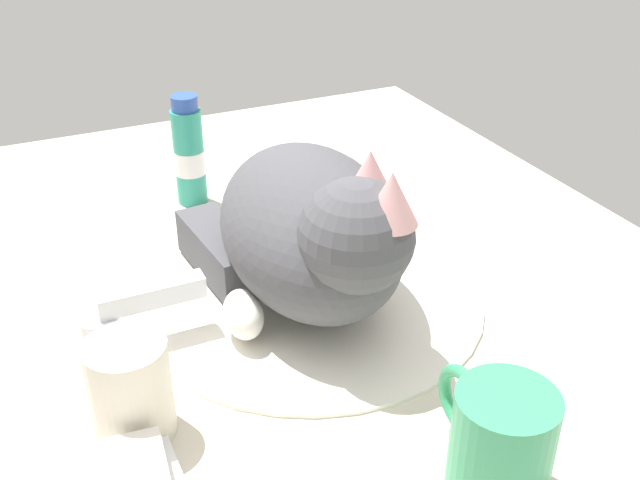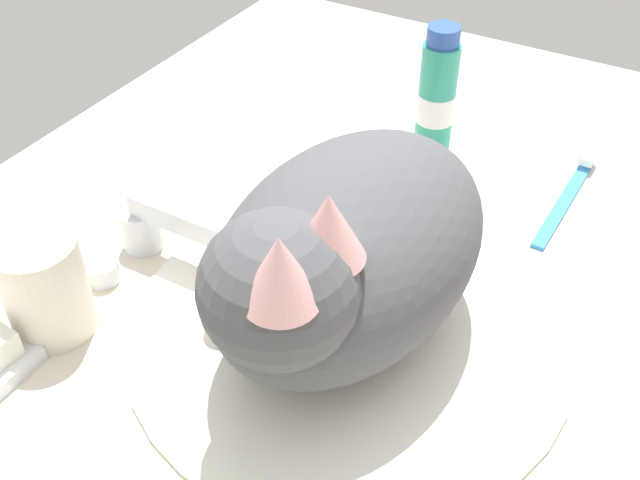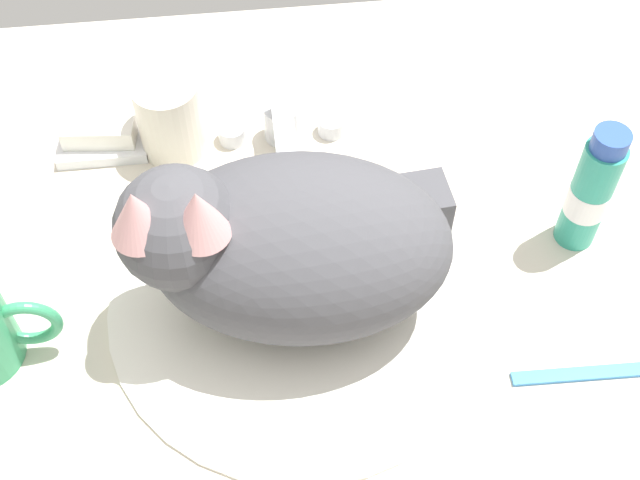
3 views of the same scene
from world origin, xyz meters
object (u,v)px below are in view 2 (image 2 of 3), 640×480
(cat, at_px, (339,255))
(toothpaste_bottle, at_px, (437,97))
(faucet, at_px, (154,227))
(toothbrush, at_px, (569,193))
(rinse_cup, at_px, (45,287))

(cat, relative_size, toothpaste_bottle, 2.13)
(faucet, xyz_separation_m, toothbrush, (0.26, -0.29, -0.02))
(cat, bearing_deg, toothbrush, -21.07)
(toothbrush, bearing_deg, cat, 158.93)
(faucet, xyz_separation_m, cat, (-0.01, -0.19, 0.06))
(cat, distance_m, toothpaste_bottle, 0.28)
(toothpaste_bottle, bearing_deg, rinse_cup, 157.18)
(cat, xyz_separation_m, toothpaste_bottle, (0.28, 0.04, -0.02))
(cat, height_order, toothpaste_bottle, cat)
(rinse_cup, xyz_separation_m, toothpaste_bottle, (0.37, -0.16, 0.02))
(cat, height_order, toothbrush, cat)
(rinse_cup, relative_size, toothpaste_bottle, 0.61)
(rinse_cup, bearing_deg, toothpaste_bottle, -22.82)
(rinse_cup, bearing_deg, cat, -63.96)
(faucet, xyz_separation_m, toothpaste_bottle, (0.26, -0.14, 0.04))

